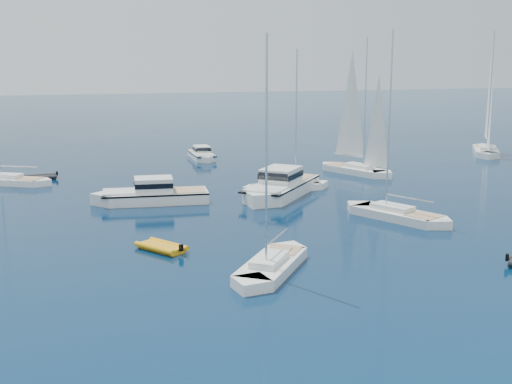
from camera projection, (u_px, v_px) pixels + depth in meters
ground at (501, 351)px, 30.12m from camera, size 400.00×400.00×0.00m
motor_cruiser_centre at (152, 203)px, 59.95m from camera, size 11.23×4.14×2.89m
motor_cruiser_distant at (280, 196)px, 62.82m from camera, size 11.01×12.41×3.35m
motor_cruiser_horizon at (202, 159)px, 84.73m from camera, size 2.65×8.00×2.08m
sailboat_fore at (271, 271)px, 41.19m from camera, size 7.81×9.70×14.69m
sailboat_mid_r at (396, 219)px, 54.12m from camera, size 7.40×10.52×15.42m
sailboat_centre at (286, 190)px, 65.41m from camera, size 9.68×3.48×13.91m
sailboat_sails_r at (356, 173)px, 74.58m from camera, size 7.02×10.49×15.24m
sailboat_far_l at (10, 184)px, 68.40m from camera, size 9.85×6.72×14.36m
sailboat_sails_far at (485, 154)px, 88.80m from camera, size 7.93×11.10×16.31m
tender_yellow at (162, 250)px, 45.56m from camera, size 3.86×4.24×0.95m
tender_grey_far at (40, 179)px, 70.99m from camera, size 3.69×2.38×0.95m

